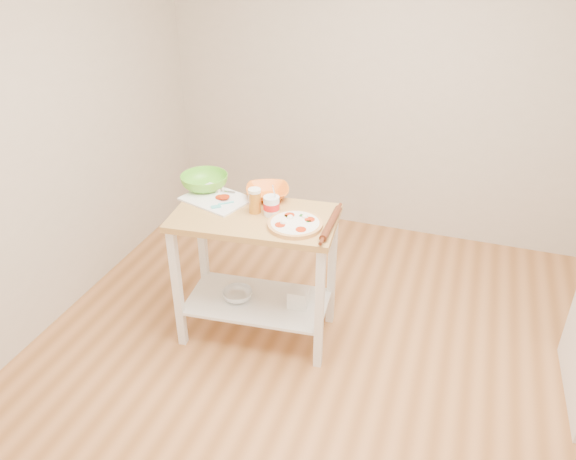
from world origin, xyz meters
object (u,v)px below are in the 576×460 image
Objects in this scene: pizza at (295,224)px; shelf_glass_bowl at (238,295)px; orange_bowl at (268,192)px; green_bowl at (204,182)px; beer_pint at (255,201)px; rolling_pin at (331,223)px; yogurt_tub at (271,206)px; knife at (210,190)px; spatula at (221,205)px; cutting_board at (217,198)px; prep_island at (256,252)px; shelf_bin at (298,297)px.

pizza reaches higher than shelf_glass_bowl.
green_bowl is (-0.44, -0.02, 0.01)m from orange_bowl.
beer_pint reaches higher than rolling_pin.
knife is at bearing 162.64° from yogurt_tub.
green_bowl is 2.00× the size of beer_pint.
spatula is 0.63× the size of yogurt_tub.
pizza is 0.21m from rolling_pin.
cutting_board is 1.25× the size of rolling_pin.
cutting_board is at bearing -40.05° from green_bowl.
yogurt_tub reaches higher than pizza.
orange_bowl is 1.78× the size of beer_pint.
prep_island is 2.21× the size of cutting_board.
green_bowl is at bearing 158.18° from pizza.
rolling_pin is 0.87m from shelf_glass_bowl.
rolling_pin is (0.20, 0.06, 0.01)m from pizza.
rolling_pin reaches higher than prep_island.
orange_bowl is (-0.29, 0.31, 0.02)m from pizza.
green_bowl is at bearing 152.15° from prep_island.
cutting_board is at bearing 172.20° from shelf_bin.
pizza is 0.86× the size of rolling_pin.
spatula is 0.71m from rolling_pin.
knife is 0.42m from beer_pint.
green_bowl is 2.51× the size of shelf_bin.
cutting_board is 0.19m from green_bowl.
yogurt_tub is 0.71m from shelf_glass_bowl.
prep_island is 0.36m from spatula.
green_bowl is at bearing 96.82° from spatula.
cutting_board is 0.79m from rolling_pin.
prep_island is at bearing -27.85° from green_bowl.
rolling_pin is at bearing -7.58° from shelf_bin.
pizza is 2.44× the size of spatula.
pizza is at bearing -21.82° from green_bowl.
cutting_board is (-0.31, 0.12, 0.27)m from prep_island.
shelf_bin is (0.58, -0.08, -0.59)m from cutting_board.
orange_bowl reaches higher than shelf_bin.
beer_pint reaches higher than spatula.
rolling_pin is at bearing 3.67° from shelf_glass_bowl.
knife is 0.90m from shelf_bin.
pizza is 0.71m from knife.
prep_island is 0.39m from orange_bowl.
shelf_glass_bowl is 0.41m from shelf_bin.
prep_island is 0.34m from yogurt_tub.
prep_island is 0.39m from pizza.
green_bowl is 0.58m from yogurt_tub.
shelf_glass_bowl is at bearing 176.43° from pizza.
shelf_glass_bowl is at bearing -162.96° from yogurt_tub.
orange_bowl reaches higher than shelf_glass_bowl.
pizza is 0.78m from green_bowl.
yogurt_tub is (0.33, 0.01, 0.04)m from spatula.
rolling_pin is (0.92, -0.23, -0.03)m from green_bowl.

